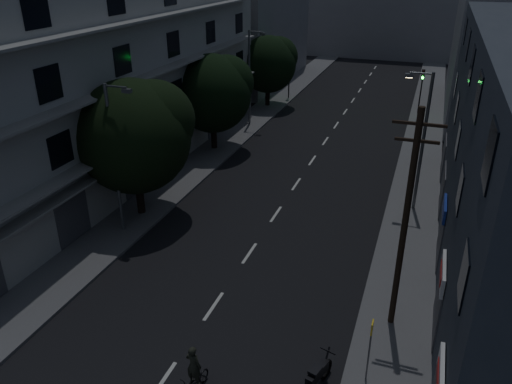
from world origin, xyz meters
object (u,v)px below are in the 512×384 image
Objects in this scene: motorcycle at (317,377)px; utility_pole at (405,220)px; bus_stop_sign at (371,340)px; cyclist at (194,377)px.

utility_pole is at bearing 80.55° from motorcycle.
cyclist is at bearing -156.10° from bus_stop_sign.
cyclist is at bearing -141.40° from motorcycle.
bus_stop_sign is 2.26m from motorcycle.
utility_pole reaches higher than cyclist.
motorcycle is 1.01× the size of cyclist.
motorcycle is at bearing -116.07° from utility_pole.
bus_stop_sign is 1.24× the size of motorcycle.
utility_pole is 4.58m from bus_stop_sign.
motorcycle is 4.21m from cyclist.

